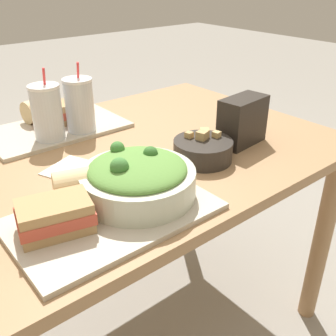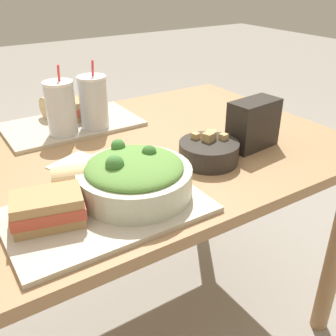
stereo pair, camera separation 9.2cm
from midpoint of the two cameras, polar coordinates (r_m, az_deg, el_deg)
The scene contains 14 objects.
ground_plane at distance 1.55m, azimuth -3.27°, elevation -22.18°, with size 12.00×12.00×0.00m, color gray.
dining_table at distance 1.16m, azimuth -4.08°, elevation -2.00°, with size 1.28×0.84×0.71m.
tray_near at distance 0.83m, azimuth -5.62°, elevation -6.35°, with size 0.42×0.26×0.01m.
tray_far at distance 1.31m, azimuth -11.83°, elevation 6.15°, with size 0.42×0.26×0.01m.
salad_bowl at distance 0.86m, azimuth -1.87°, elevation -1.24°, with size 0.25×0.25×0.11m.
soup_bowl at distance 1.04m, azimuth 8.44°, elevation 2.39°, with size 0.16×0.16×0.08m.
sandwich_near at distance 0.79m, azimuth -13.92°, elevation -5.87°, with size 0.16×0.12×0.06m.
baguette_near at distance 0.87m, azimuth -9.49°, elevation -1.71°, with size 0.14×0.11×0.07m.
sandwich_far at distance 1.33m, azimuth -11.75°, elevation 8.25°, with size 0.15×0.12×0.06m.
baguette_far at distance 1.37m, azimuth -13.96°, elevation 8.76°, with size 0.10×0.09×0.07m.
drink_cup_dark at distance 1.20m, azimuth -13.14°, elevation 8.17°, with size 0.09×0.09×0.21m.
drink_cup_red at distance 1.23m, azimuth -8.63°, elevation 9.17°, with size 0.09×0.09×0.21m.
chip_bag at distance 1.15m, azimuth 14.54°, elevation 6.15°, with size 0.15×0.09×0.14m.
napkin_folded at distance 1.05m, azimuth -11.05°, elevation 0.62°, with size 0.15×0.13×0.00m.
Camera 2 is at (-0.44, -0.91, 1.18)m, focal length 42.00 mm.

